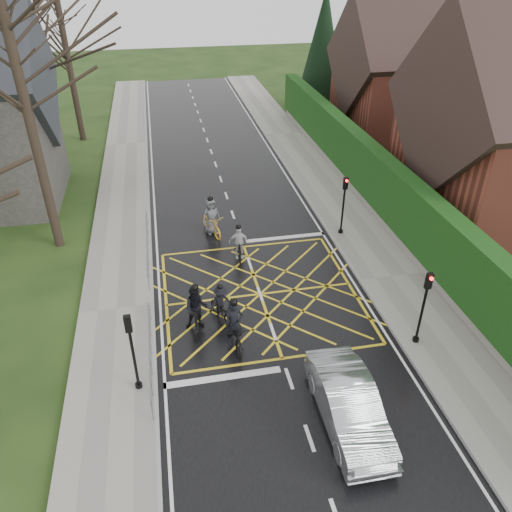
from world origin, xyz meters
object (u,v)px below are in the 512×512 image
object	(u,v)px
cyclist_back	(197,312)
cyclist_front	(239,246)
cyclist_lead	(212,221)
car	(349,405)
cyclist_mid	(221,306)
cyclist_rear	(235,330)

from	to	relation	value
cyclist_back	cyclist_front	size ratio (longest dim) A/B	1.15
cyclist_front	cyclist_lead	distance (m)	2.83
cyclist_lead	car	xyz separation A→B (m)	(2.70, -12.81, 0.03)
cyclist_mid	car	world-z (taller)	cyclist_mid
cyclist_mid	cyclist_front	world-z (taller)	cyclist_front
cyclist_front	cyclist_lead	xyz separation A→B (m)	(-0.97, 2.66, 0.06)
cyclist_mid	car	size ratio (longest dim) A/B	0.39
cyclist_lead	cyclist_mid	bearing A→B (deg)	-110.94
cyclist_rear	cyclist_front	world-z (taller)	cyclist_rear
cyclist_front	cyclist_lead	world-z (taller)	cyclist_lead
cyclist_front	cyclist_lead	bearing A→B (deg)	115.66
cyclist_rear	cyclist_mid	size ratio (longest dim) A/B	1.24
cyclist_front	car	world-z (taller)	cyclist_front
cyclist_front	cyclist_back	bearing A→B (deg)	-111.88
cyclist_lead	cyclist_back	bearing A→B (deg)	-118.28
cyclist_front	car	size ratio (longest dim) A/B	0.40
cyclist_rear	cyclist_lead	size ratio (longest dim) A/B	0.97
cyclist_front	car	distance (m)	10.30
cyclist_lead	car	distance (m)	13.09
cyclist_mid	car	bearing A→B (deg)	-82.43
cyclist_front	cyclist_rear	bearing A→B (deg)	-95.54
cyclist_mid	cyclist_lead	size ratio (longest dim) A/B	0.78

